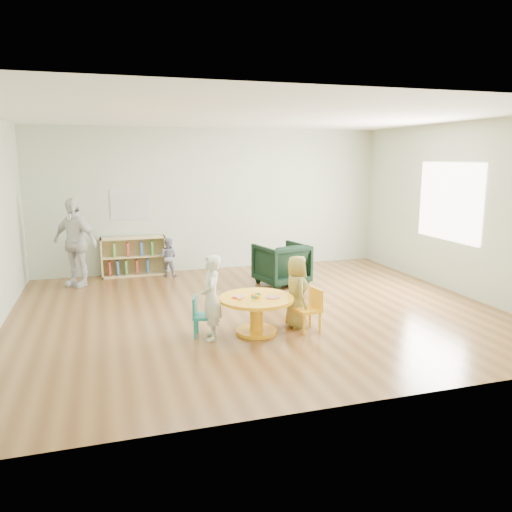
# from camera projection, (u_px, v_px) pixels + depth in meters

# --- Properties ---
(room) EXTENTS (7.10, 7.00, 2.80)m
(room) POSITION_uv_depth(u_px,v_px,m) (258.00, 182.00, 7.04)
(room) COLOR brown
(room) RESTS_ON ground
(activity_table) EXTENTS (0.96, 0.96, 0.52)m
(activity_table) POSITION_uv_depth(u_px,v_px,m) (256.00, 308.00, 6.40)
(activity_table) COLOR #FFAF15
(activity_table) RESTS_ON ground
(kid_chair_left) EXTENTS (0.35, 0.35, 0.52)m
(kid_chair_left) POSITION_uv_depth(u_px,v_px,m) (202.00, 315.00, 6.30)
(kid_chair_left) COLOR #18847E
(kid_chair_left) RESTS_ON ground
(kid_chair_right) EXTENTS (0.34, 0.34, 0.56)m
(kid_chair_right) POSITION_uv_depth(u_px,v_px,m) (310.00, 308.00, 6.51)
(kid_chair_right) COLOR #FFAF15
(kid_chair_right) RESTS_ON ground
(bookshelf) EXTENTS (1.20, 0.30, 0.75)m
(bookshelf) POSITION_uv_depth(u_px,v_px,m) (133.00, 257.00, 9.55)
(bookshelf) COLOR tan
(bookshelf) RESTS_ON ground
(alphabet_poster) EXTENTS (0.74, 0.01, 0.54)m
(alphabet_poster) POSITION_uv_depth(u_px,v_px,m) (131.00, 205.00, 9.48)
(alphabet_poster) COLOR silver
(alphabet_poster) RESTS_ON ground
(armchair) EXTENTS (0.97, 0.98, 0.75)m
(armchair) POSITION_uv_depth(u_px,v_px,m) (281.00, 264.00, 8.85)
(armchair) COLOR black
(armchair) RESTS_ON ground
(child_left) EXTENTS (0.34, 0.44, 1.07)m
(child_left) POSITION_uv_depth(u_px,v_px,m) (211.00, 298.00, 6.15)
(child_left) COLOR silver
(child_left) RESTS_ON ground
(child_right) EXTENTS (0.34, 0.49, 0.97)m
(child_right) POSITION_uv_depth(u_px,v_px,m) (297.00, 291.00, 6.62)
(child_right) COLOR yellow
(child_right) RESTS_ON ground
(toddler) EXTENTS (0.45, 0.41, 0.74)m
(toddler) POSITION_uv_depth(u_px,v_px,m) (168.00, 257.00, 9.48)
(toddler) COLOR #1B2044
(toddler) RESTS_ON ground
(adult_caretaker) EXTENTS (0.94, 0.87, 1.56)m
(adult_caretaker) POSITION_uv_depth(u_px,v_px,m) (75.00, 242.00, 8.69)
(adult_caretaker) COLOR silver
(adult_caretaker) RESTS_ON ground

